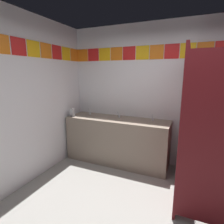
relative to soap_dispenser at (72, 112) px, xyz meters
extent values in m
cube|color=silver|center=(1.83, 0.51, 0.36)|extent=(3.91, 0.08, 2.67)
cube|color=orange|center=(0.00, 0.46, 1.16)|extent=(0.25, 0.01, 0.25)
cube|color=red|center=(0.26, 0.46, 1.16)|extent=(0.25, 0.01, 0.25)
cube|color=yellow|center=(0.52, 0.46, 1.16)|extent=(0.25, 0.01, 0.25)
cube|color=orange|center=(0.78, 0.46, 1.16)|extent=(0.25, 0.01, 0.25)
cube|color=red|center=(1.04, 0.46, 1.16)|extent=(0.25, 0.01, 0.25)
cube|color=yellow|center=(1.30, 0.46, 1.16)|extent=(0.25, 0.01, 0.25)
cube|color=orange|center=(1.56, 0.46, 1.16)|extent=(0.25, 0.01, 0.25)
cube|color=red|center=(1.83, 0.46, 1.16)|extent=(0.25, 0.01, 0.25)
cube|color=yellow|center=(2.09, 0.46, 1.16)|extent=(0.25, 0.01, 0.25)
cube|color=orange|center=(2.35, 0.46, 1.16)|extent=(0.25, 0.01, 0.25)
cube|color=red|center=(2.61, 0.46, 1.16)|extent=(0.25, 0.01, 0.25)
cube|color=silver|center=(-0.17, -1.29, 0.36)|extent=(0.08, 3.51, 2.67)
cube|color=orange|center=(-0.12, -1.29, 1.16)|extent=(0.01, 0.25, 0.25)
cube|color=red|center=(-0.12, -1.02, 1.16)|extent=(0.01, 0.25, 0.25)
cube|color=yellow|center=(-0.12, -0.75, 1.16)|extent=(0.01, 0.25, 0.25)
cube|color=orange|center=(-0.12, -0.48, 1.16)|extent=(0.01, 0.25, 0.25)
cube|color=red|center=(-0.12, -0.21, 1.16)|extent=(0.01, 0.25, 0.25)
cube|color=yellow|center=(-0.12, 0.06, 1.16)|extent=(0.01, 0.25, 0.25)
cube|color=orange|center=(-0.12, 0.33, 1.16)|extent=(0.01, 0.25, 0.25)
cube|color=gray|center=(0.92, 0.17, -0.53)|extent=(2.00, 0.59, 0.89)
cube|color=gray|center=(0.92, 0.45, -0.12)|extent=(2.00, 0.03, 0.08)
cylinder|color=silver|center=(0.25, 0.14, -0.13)|extent=(0.34, 0.34, 0.10)
cylinder|color=silver|center=(0.92, 0.14, -0.13)|extent=(0.34, 0.34, 0.10)
cylinder|color=silver|center=(1.59, 0.14, -0.13)|extent=(0.34, 0.34, 0.10)
cylinder|color=silver|center=(0.25, 0.28, -0.05)|extent=(0.04, 0.04, 0.05)
cylinder|color=silver|center=(0.25, 0.23, 0.02)|extent=(0.02, 0.06, 0.09)
cylinder|color=silver|center=(0.92, 0.28, -0.05)|extent=(0.04, 0.04, 0.05)
cylinder|color=silver|center=(0.92, 0.23, 0.02)|extent=(0.02, 0.06, 0.09)
cylinder|color=silver|center=(1.59, 0.28, -0.05)|extent=(0.04, 0.04, 0.05)
cylinder|color=silver|center=(1.59, 0.23, 0.02)|extent=(0.02, 0.06, 0.09)
cube|color=#B7BABF|center=(0.00, 0.00, 0.00)|extent=(0.09, 0.07, 0.16)
cylinder|color=black|center=(0.00, -0.04, -0.06)|extent=(0.02, 0.02, 0.03)
cube|color=maroon|center=(2.13, -0.24, 0.07)|extent=(0.04, 1.42, 2.08)
cylinder|color=silver|center=(2.15, -0.93, 0.17)|extent=(0.02, 0.02, 0.10)
cylinder|color=white|center=(2.63, -0.05, -0.77)|extent=(0.38, 0.38, 0.40)
torus|color=white|center=(2.63, -0.05, -0.56)|extent=(0.39, 0.39, 0.05)
cube|color=white|center=(2.63, 0.16, -0.40)|extent=(0.34, 0.17, 0.34)
camera|label=1|loc=(2.20, -2.98, 0.78)|focal=29.03mm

